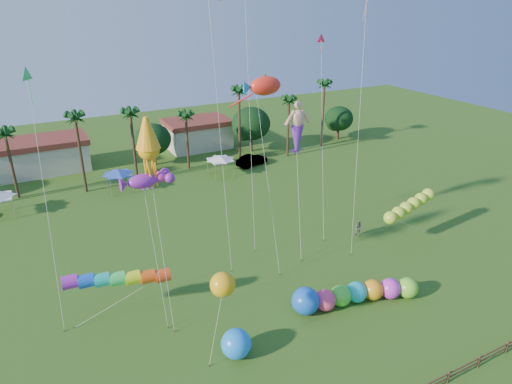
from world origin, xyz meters
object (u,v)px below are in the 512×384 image
caterpillar_inflatable (351,294)px  blue_ball (236,344)px  spectator_b (359,229)px  car_b (252,160)px

caterpillar_inflatable → blue_ball: 11.04m
caterpillar_inflatable → blue_ball: caterpillar_inflatable is taller
spectator_b → caterpillar_inflatable: bearing=-83.1°
car_b → caterpillar_inflatable: size_ratio=0.45×
spectator_b → caterpillar_inflatable: 12.14m
car_b → caterpillar_inflatable: bearing=150.2°
spectator_b → caterpillar_inflatable: caterpillar_inflatable is taller
blue_ball → car_b: bearing=61.1°
caterpillar_inflatable → spectator_b: bearing=60.8°
caterpillar_inflatable → blue_ball: bearing=-161.6°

